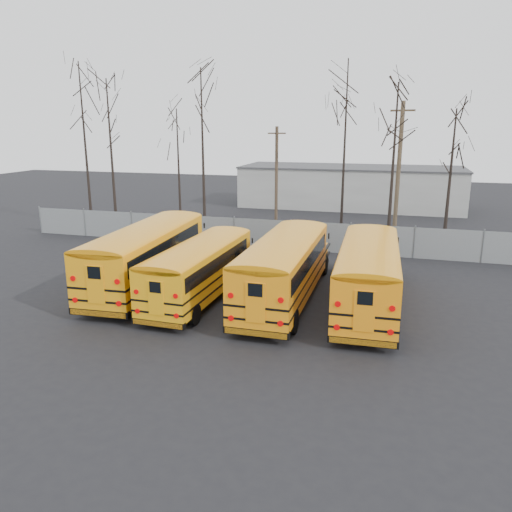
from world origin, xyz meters
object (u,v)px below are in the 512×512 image
(bus_d, at_px, (369,269))
(utility_pole_left, at_px, (276,176))
(bus_b, at_px, (201,265))
(bus_c, at_px, (285,264))
(bus_a, at_px, (148,251))
(utility_pole_right, at_px, (399,170))

(bus_d, bearing_deg, utility_pole_left, 114.27)
(bus_b, bearing_deg, bus_c, 10.67)
(bus_a, xyz_separation_m, utility_pole_left, (2.56, 17.24, 2.23))
(bus_b, distance_m, utility_pole_left, 18.33)
(utility_pole_left, distance_m, utility_pole_right, 9.74)
(bus_a, height_order, utility_pole_left, utility_pole_left)
(bus_d, bearing_deg, bus_b, -175.86)
(bus_c, bearing_deg, bus_d, 3.06)
(bus_a, height_order, utility_pole_right, utility_pole_right)
(bus_b, relative_size, utility_pole_left, 1.27)
(utility_pole_left, bearing_deg, utility_pole_right, -20.71)
(utility_pole_right, bearing_deg, utility_pole_left, -173.99)
(bus_d, relative_size, utility_pole_right, 1.15)
(bus_a, distance_m, utility_pole_right, 19.82)
(bus_b, bearing_deg, utility_pole_left, 93.79)
(bus_a, height_order, bus_b, bus_a)
(bus_b, xyz_separation_m, utility_pole_left, (-0.74, 18.14, 2.50))
(bus_a, bearing_deg, bus_d, -3.61)
(bus_a, relative_size, utility_pole_left, 1.47)
(bus_c, distance_m, utility_pole_right, 16.69)
(bus_d, xyz_separation_m, utility_pole_left, (-8.58, 17.28, 2.33))
(bus_a, distance_m, bus_d, 11.14)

